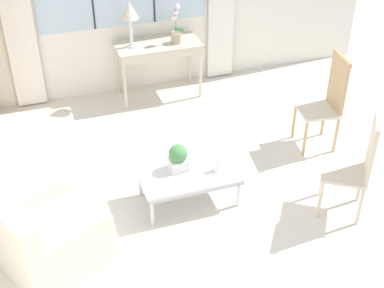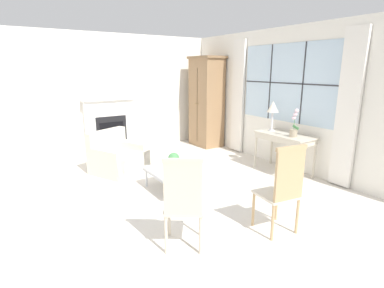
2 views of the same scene
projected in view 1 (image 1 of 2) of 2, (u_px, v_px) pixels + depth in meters
ground_plane at (198, 221)px, 5.34m from camera, size 14.00×14.00×0.00m
console_table at (158, 49)px, 7.14m from camera, size 1.13×0.55×0.77m
table_lamp at (129, 12)px, 6.74m from camera, size 0.23×0.23×0.60m
potted_orchid at (176, 29)px, 7.01m from camera, size 0.18×0.14×0.52m
armchair_upholstered at (44, 237)px, 4.77m from camera, size 1.14×1.18×0.81m
side_chair_wooden at (328, 98)px, 6.15m from camera, size 0.50×0.50×1.15m
accent_chair_wooden at (358, 162)px, 5.13m from camera, size 0.61×0.61×1.11m
coffee_table at (189, 176)px, 5.43m from camera, size 1.01×0.58×0.36m
potted_plant_small at (178, 157)px, 5.39m from camera, size 0.19×0.19×0.28m
pillar_candle at (216, 166)px, 5.40m from camera, size 0.09×0.09×0.14m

